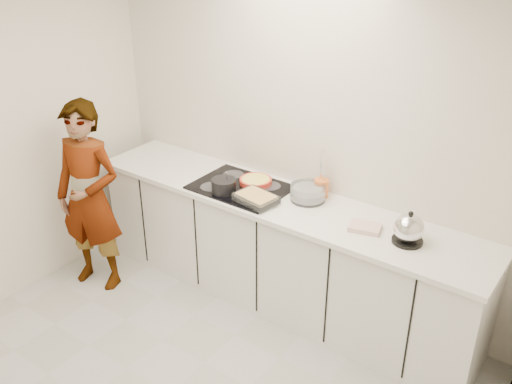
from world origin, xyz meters
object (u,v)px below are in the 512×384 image
Objects in this scene: kettle at (409,229)px; utensil_crock at (321,188)px; tart_dish at (256,181)px; baking_dish at (256,198)px; cook at (89,198)px; hob at (241,187)px; saucepan at (224,186)px; mixing_bowl at (308,193)px.

kettle is 0.83m from utensil_crock.
tart_dish is 0.31m from baking_dish.
kettle is at bearing 0.90° from cook.
saucepan is at bearing -107.32° from hob.
utensil_crock is at bearing 23.13° from hob.
tart_dish is 1.34m from cook.
kettle is at bearing 6.10° from saucepan.
tart_dish is 0.53m from utensil_crock.
cook is at bearing -152.02° from saucepan.
cook reaches higher than baking_dish.
cook is at bearing -152.69° from mixing_bowl.
saucepan is 1.42m from kettle.
baking_dish is 0.21× the size of cook.
kettle is 1.80× the size of utensil_crock.
utensil_crock is (-0.79, 0.24, -0.03)m from kettle.
utensil_crock is 1.84m from cook.
hob is at bearing -179.90° from kettle.
cook is at bearing -157.35° from baking_dish.
tart_dish is 0.46m from mixing_bowl.
tart_dish is 1.31m from kettle.
kettle reaches higher than mixing_bowl.
kettle is at bearing -8.88° from mixing_bowl.
saucepan is at bearing -173.90° from kettle.
cook is (-2.38, -0.66, -0.21)m from kettle.
cook is (-1.08, -0.77, -0.15)m from tart_dish.
tart_dish is at bearing 126.60° from baking_dish.
utensil_crock is at bearing 49.35° from baking_dish.
mixing_bowl is at bearing 12.60° from cook.
utensil_crock is at bearing 15.04° from cook.
cook is (-0.97, -0.51, -0.18)m from saucepan.
mixing_bowl is at bearing 2.82° from tart_dish.
cook is (-1.59, -0.91, -0.18)m from utensil_crock.
kettle is (1.41, 0.15, 0.03)m from saucepan.
utensil_crock is at bearing 162.85° from kettle.
hob is 5.23× the size of utensil_crock.
hob is at bearing -156.87° from utensil_crock.
mixing_bowl is 2.43× the size of utensil_crock.
mixing_bowl is (0.57, 0.28, -0.01)m from saucepan.
tart_dish is 0.28m from saucepan.
baking_dish is 1.13m from kettle.
saucepan is 0.89× the size of kettle.
tart_dish reaches higher than hob.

